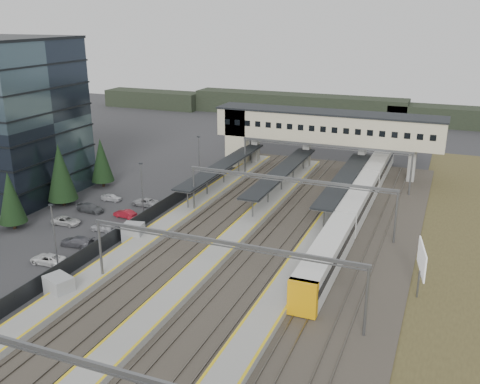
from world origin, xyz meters
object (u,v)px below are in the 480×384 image
at_px(relay_cabin_far, 133,232).
at_px(relay_cabin_near, 59,287).
at_px(billboard, 422,260).
at_px(train, 358,202).
at_px(footbridge, 312,128).

bearing_deg(relay_cabin_far, relay_cabin_near, -86.50).
xyz_separation_m(relay_cabin_near, relay_cabin_far, (-0.93, 15.15, -0.03)).
bearing_deg(billboard, train, 117.54).
bearing_deg(train, relay_cabin_near, -124.53).
bearing_deg(relay_cabin_near, train, 55.47).
bearing_deg(billboard, footbridge, 119.88).
distance_m(footbridge, train, 23.91).
distance_m(relay_cabin_near, footbridge, 56.17).
bearing_deg(relay_cabin_near, billboard, 25.23).
height_order(relay_cabin_near, billboard, billboard).
bearing_deg(relay_cabin_far, train, 38.36).
xyz_separation_m(footbridge, billboard, (22.16, -38.57, -4.75)).
bearing_deg(footbridge, billboard, -60.12).
height_order(footbridge, train, footbridge).
height_order(relay_cabin_near, train, train).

